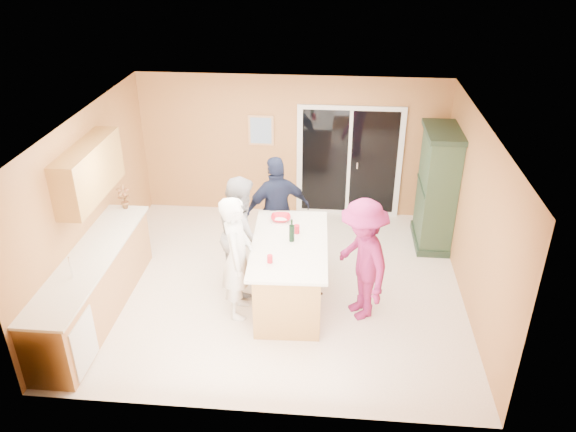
# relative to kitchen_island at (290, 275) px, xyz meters

# --- Properties ---
(floor) EXTENTS (5.50, 5.50, 0.00)m
(floor) POSITION_rel_kitchen_island_xyz_m (-0.22, 0.41, -0.47)
(floor) COLOR white
(floor) RESTS_ON ground
(ceiling) EXTENTS (5.50, 5.00, 0.10)m
(ceiling) POSITION_rel_kitchen_island_xyz_m (-0.22, 0.41, 2.13)
(ceiling) COLOR white
(ceiling) RESTS_ON wall_back
(wall_back) EXTENTS (5.50, 0.10, 2.60)m
(wall_back) POSITION_rel_kitchen_island_xyz_m (-0.22, 2.91, 0.83)
(wall_back) COLOR tan
(wall_back) RESTS_ON ground
(wall_front) EXTENTS (5.50, 0.10, 2.60)m
(wall_front) POSITION_rel_kitchen_island_xyz_m (-0.22, -2.09, 0.83)
(wall_front) COLOR tan
(wall_front) RESTS_ON ground
(wall_left) EXTENTS (0.10, 5.00, 2.60)m
(wall_left) POSITION_rel_kitchen_island_xyz_m (-2.97, 0.41, 0.83)
(wall_left) COLOR tan
(wall_left) RESTS_ON ground
(wall_right) EXTENTS (0.10, 5.00, 2.60)m
(wall_right) POSITION_rel_kitchen_island_xyz_m (2.53, 0.41, 0.83)
(wall_right) COLOR tan
(wall_right) RESTS_ON ground
(left_cabinet_run) EXTENTS (0.65, 3.05, 1.24)m
(left_cabinet_run) POSITION_rel_kitchen_island_xyz_m (-2.67, -0.64, -0.01)
(left_cabinet_run) COLOR #B57B46
(left_cabinet_run) RESTS_ON floor
(upper_cabinets) EXTENTS (0.35, 1.60, 0.75)m
(upper_cabinets) POSITION_rel_kitchen_island_xyz_m (-2.79, 0.21, 1.40)
(upper_cabinets) COLOR #B57B46
(upper_cabinets) RESTS_ON wall_left
(sliding_door) EXTENTS (1.90, 0.07, 2.10)m
(sliding_door) POSITION_rel_kitchen_island_xyz_m (0.83, 2.88, 0.58)
(sliding_door) COLOR silver
(sliding_door) RESTS_ON floor
(framed_picture) EXTENTS (0.46, 0.04, 0.56)m
(framed_picture) POSITION_rel_kitchen_island_xyz_m (-0.77, 2.89, 1.13)
(framed_picture) COLOR tan
(framed_picture) RESTS_ON wall_back
(kitchen_island) EXTENTS (1.11, 1.95, 1.01)m
(kitchen_island) POSITION_rel_kitchen_island_xyz_m (0.00, 0.00, 0.00)
(kitchen_island) COLOR #B57B46
(kitchen_island) RESTS_ON floor
(green_hutch) EXTENTS (0.59, 1.11, 2.04)m
(green_hutch) POSITION_rel_kitchen_island_xyz_m (2.27, 1.95, 0.52)
(green_hutch) COLOR #1E3022
(green_hutch) RESTS_ON floor
(woman_white) EXTENTS (0.46, 0.68, 1.80)m
(woman_white) POSITION_rel_kitchen_island_xyz_m (-0.69, -0.28, 0.43)
(woman_white) COLOR white
(woman_white) RESTS_ON floor
(woman_grey) EXTENTS (0.84, 0.99, 1.79)m
(woman_grey) POSITION_rel_kitchen_island_xyz_m (-0.73, 0.39, 0.42)
(woman_grey) COLOR gray
(woman_grey) RESTS_ON floor
(woman_navy) EXTENTS (1.15, 0.85, 1.82)m
(woman_navy) POSITION_rel_kitchen_island_xyz_m (-0.29, 1.10, 0.44)
(woman_navy) COLOR #1B243C
(woman_navy) RESTS_ON floor
(woman_magenta) EXTENTS (1.07, 1.31, 1.77)m
(woman_magenta) POSITION_rel_kitchen_island_xyz_m (1.00, -0.16, 0.41)
(woman_magenta) COLOR #881D5B
(woman_magenta) RESTS_ON floor
(serving_bowl) EXTENTS (0.32, 0.32, 0.07)m
(serving_bowl) POSITION_rel_kitchen_island_xyz_m (-0.19, 0.64, 0.57)
(serving_bowl) COLOR red
(serving_bowl) RESTS_ON kitchen_island
(tulip_vase) EXTENTS (0.23, 0.19, 0.38)m
(tulip_vase) POSITION_rel_kitchen_island_xyz_m (-2.67, 0.94, 0.66)
(tulip_vase) COLOR #B61220
(tulip_vase) RESTS_ON left_cabinet_run
(tumbler_near) EXTENTS (0.08, 0.08, 0.11)m
(tumbler_near) POSITION_rel_kitchen_island_xyz_m (-0.21, -0.52, 0.59)
(tumbler_near) COLOR red
(tumbler_near) RESTS_ON kitchen_island
(tumbler_far) EXTENTS (0.09, 0.09, 0.12)m
(tumbler_far) POSITION_rel_kitchen_island_xyz_m (0.08, 0.29, 0.59)
(tumbler_far) COLOR red
(tumbler_far) RESTS_ON kitchen_island
(wine_bottle) EXTENTS (0.08, 0.08, 0.33)m
(wine_bottle) POSITION_rel_kitchen_island_xyz_m (0.02, 0.06, 0.66)
(wine_bottle) COLOR black
(wine_bottle) RESTS_ON kitchen_island
(white_plate) EXTENTS (0.28, 0.28, 0.02)m
(white_plate) POSITION_rel_kitchen_island_xyz_m (-0.20, 0.58, 0.54)
(white_plate) COLOR white
(white_plate) RESTS_ON kitchen_island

